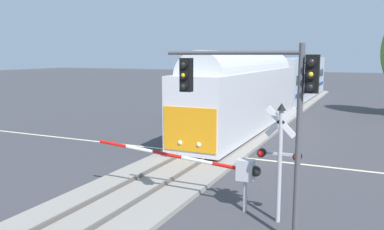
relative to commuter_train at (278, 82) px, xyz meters
The scene contains 8 objects.
ground_plane 17.29m from the commuter_train, 90.01° to the right, with size 220.00×220.00×0.00m, color #3D3D42.
road_centre_stripe 17.29m from the commuter_train, 90.01° to the right, with size 44.00×0.20×0.01m.
railway_track 17.28m from the commuter_train, 90.01° to the right, with size 4.40×80.00×0.32m.
commuter_train is the anchor object (origin of this frame).
crossing_gate_near 24.15m from the commuter_train, 81.85° to the right, with size 6.47×0.40×1.95m.
crossing_signal_mast 24.87m from the commuter_train, 77.42° to the right, with size 1.36×0.44×3.79m.
crossing_gate_far 10.99m from the commuter_train, 109.74° to the right, with size 5.34×0.40×1.83m.
traffic_signal_near_right 26.08m from the commuter_train, 78.80° to the right, with size 4.38×0.38×5.55m.
Camera 1 is at (7.92, -19.16, 5.24)m, focal length 37.15 mm.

